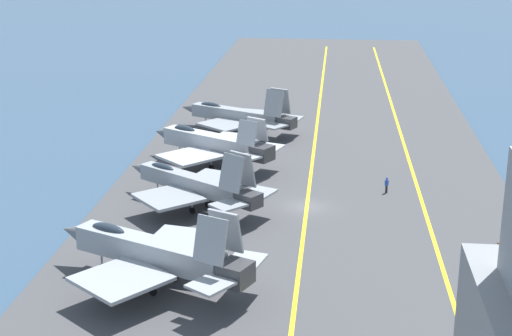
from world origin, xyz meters
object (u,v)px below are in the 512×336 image
(parked_jet_nearest, at_px, (153,252))
(parked_jet_second, at_px, (194,184))
(parked_jet_fourth, at_px, (239,115))
(crew_blue_vest, at_px, (387,184))
(parked_jet_third, at_px, (212,143))
(crew_brown_vest, at_px, (497,251))

(parked_jet_nearest, xyz_separation_m, parked_jet_second, (16.65, -0.13, -0.24))
(parked_jet_fourth, bearing_deg, parked_jet_nearest, 178.98)
(parked_jet_second, xyz_separation_m, crew_blue_vest, (6.51, -18.61, -1.61))
(crew_blue_vest, bearing_deg, parked_jet_third, 69.29)
(parked_jet_nearest, relative_size, crew_blue_vest, 10.38)
(parked_jet_nearest, relative_size, crew_brown_vest, 10.06)
(parked_jet_nearest, relative_size, parked_jet_second, 1.09)
(parked_jet_third, distance_m, crew_brown_vest, 35.72)
(parked_jet_nearest, height_order, parked_jet_fourth, parked_jet_nearest)
(crew_blue_vest, bearing_deg, crew_brown_vest, -153.18)
(crew_blue_vest, distance_m, crew_brown_vest, 17.86)
(parked_jet_second, distance_m, crew_blue_vest, 19.78)
(parked_jet_fourth, relative_size, crew_blue_vest, 10.23)
(parked_jet_third, relative_size, parked_jet_fourth, 0.94)
(parked_jet_third, xyz_separation_m, crew_brown_vest, (-23.15, -27.15, -1.71))
(parked_jet_third, xyz_separation_m, parked_jet_fourth, (14.76, -1.17, -0.40))
(parked_jet_second, xyz_separation_m, crew_brown_vest, (-9.43, -26.66, -1.59))
(parked_jet_nearest, distance_m, crew_brown_vest, 27.81)
(parked_jet_second, distance_m, parked_jet_fourth, 28.50)
(parked_jet_second, bearing_deg, parked_jet_fourth, -1.37)
(crew_blue_vest, height_order, crew_brown_vest, crew_brown_vest)
(parked_jet_second, relative_size, parked_jet_third, 0.99)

